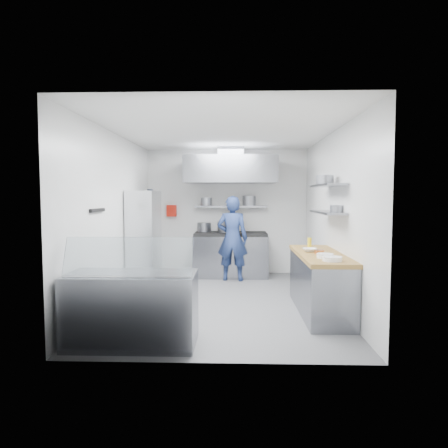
{
  "coord_description": "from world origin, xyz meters",
  "views": [
    {
      "loc": [
        0.23,
        -6.57,
        1.75
      ],
      "look_at": [
        0.0,
        0.6,
        1.25
      ],
      "focal_mm": 32.0,
      "sensor_mm": 36.0,
      "label": 1
    }
  ],
  "objects_px": {
    "display_case": "(132,309)",
    "wire_rack": "(144,240)",
    "gas_range": "(231,256)",
    "chef": "(232,238)"
  },
  "relations": [
    {
      "from": "gas_range",
      "to": "wire_rack",
      "type": "height_order",
      "value": "wire_rack"
    },
    {
      "from": "display_case",
      "to": "wire_rack",
      "type": "bearing_deg",
      "value": 100.28
    },
    {
      "from": "wire_rack",
      "to": "display_case",
      "type": "distance_m",
      "value": 3.01
    },
    {
      "from": "chef",
      "to": "display_case",
      "type": "distance_m",
      "value": 3.84
    },
    {
      "from": "gas_range",
      "to": "chef",
      "type": "bearing_deg",
      "value": -85.02
    },
    {
      "from": "gas_range",
      "to": "wire_rack",
      "type": "xyz_separation_m",
      "value": [
        -1.63,
        -1.18,
        0.48
      ]
    },
    {
      "from": "gas_range",
      "to": "chef",
      "type": "distance_m",
      "value": 0.63
    },
    {
      "from": "gas_range",
      "to": "display_case",
      "type": "distance_m",
      "value": 4.25
    },
    {
      "from": "chef",
      "to": "display_case",
      "type": "xyz_separation_m",
      "value": [
        -1.14,
        -3.64,
        -0.45
      ]
    },
    {
      "from": "wire_rack",
      "to": "gas_range",
      "type": "bearing_deg",
      "value": 35.87
    }
  ]
}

